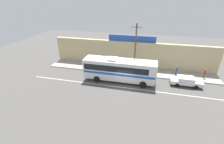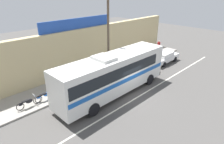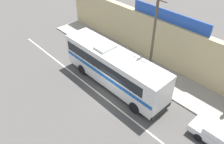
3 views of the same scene
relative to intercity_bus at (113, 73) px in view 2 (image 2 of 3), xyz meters
The scene contains 12 objects.
ground_plane 2.59m from the intercity_bus, 45.75° to the right, with size 70.00×70.00×0.00m, color #4F4C49.
sidewalk_slab 4.67m from the intercity_bus, 74.96° to the left, with size 30.00×3.60×0.14m, color gray.
storefront_facade 6.33m from the intercity_bus, 80.02° to the left, with size 30.00×0.70×4.80m, color tan.
storefront_billboard 7.12m from the intercity_bus, 80.33° to the left, with size 8.52×0.12×1.10m, color #234CAD.
road_center_stripe 3.02m from the intercity_bus, 60.35° to the right, with size 30.00×0.14×0.01m, color silver.
intercity_bus is the anchor object (origin of this frame).
parked_car 10.30m from the intercity_bus, ahead, with size 4.56×1.84×1.37m.
utility_pole 4.20m from the intercity_bus, 52.50° to the left, with size 1.60×0.22×8.50m.
motorcycle_blue 5.92m from the intercity_bus, 147.05° to the left, with size 1.95×0.56×0.94m.
motorcycle_green 7.16m from the intercity_bus, 153.82° to the left, with size 1.95×0.56×0.94m.
pedestrian_by_curb 14.05m from the intercity_bus, 16.15° to the left, with size 0.30×0.48×1.58m.
pedestrian_far_left 9.98m from the intercity_bus, 23.14° to the left, with size 0.30×0.48×1.63m.
Camera 2 is at (-11.86, -9.45, 8.76)m, focal length 31.00 mm.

